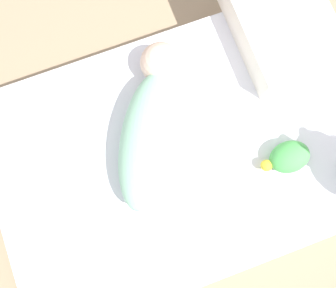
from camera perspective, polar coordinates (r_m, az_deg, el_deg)
name	(u,v)px	position (r m, az deg, el deg)	size (l,w,h in m)	color
ground_plane	(184,159)	(1.41, 2.37, -2.12)	(12.00, 12.00, 0.00)	#9E8466
bed_mattress	(185,154)	(1.32, 2.53, -1.51)	(1.23, 0.80, 0.18)	white
burp_cloth	(184,80)	(1.28, 2.35, 9.22)	(0.22, 0.14, 0.02)	white
swaddled_baby	(151,126)	(1.17, -2.55, 2.62)	(0.36, 0.51, 0.15)	#99D6B2
pillow	(282,26)	(1.36, 16.21, 16.15)	(0.28, 0.38, 0.12)	white
turtle_plush	(288,157)	(1.24, 17.07, -1.84)	(0.15, 0.10, 0.08)	#51B756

